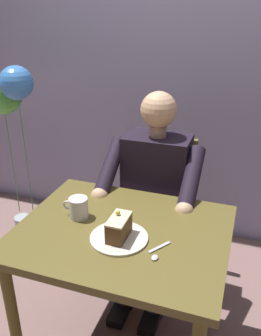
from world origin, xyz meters
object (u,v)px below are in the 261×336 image
at_px(balloon_display, 9,109).
at_px(seated_person, 152,198).
at_px(dining_table, 122,248).
at_px(coffee_cup, 78,207).
at_px(cake_slice, 119,227).
at_px(chair, 159,204).
at_px(dessert_spoon, 157,253).

bearing_deg(balloon_display, seated_person, 170.88).
relative_size(dining_table, seated_person, 0.76).
bearing_deg(coffee_cup, seated_person, -116.28).
bearing_deg(balloon_display, cake_slice, 145.11).
height_order(chair, cake_slice, chair).
distance_m(dining_table, chair, 0.67).
xyz_separation_m(dining_table, seated_person, (0.00, -0.48, 0.00)).
bearing_deg(chair, dessert_spoon, 103.69).
height_order(cake_slice, coffee_cup, cake_slice).
xyz_separation_m(dining_table, dessert_spoon, (-0.19, 0.11, 0.10)).
relative_size(dessert_spoon, balloon_display, 0.11).
bearing_deg(seated_person, cake_slice, 91.19).
bearing_deg(cake_slice, balloon_display, -34.89).
height_order(coffee_cup, dessert_spoon, coffee_cup).
bearing_deg(balloon_display, chair, -179.23).
distance_m(chair, balloon_display, 1.13).
xyz_separation_m(chair, cake_slice, (-0.01, 0.72, 0.29)).
bearing_deg(dessert_spoon, seated_person, -72.47).
relative_size(coffee_cup, balloon_display, 0.09).
height_order(dining_table, balloon_display, balloon_display).
xyz_separation_m(cake_slice, dessert_spoon, (-0.17, 0.04, -0.05)).
relative_size(coffee_cup, dessert_spoon, 0.88).
bearing_deg(chair, coffee_cup, 70.42).
xyz_separation_m(seated_person, coffee_cup, (0.22, 0.45, 0.15)).
relative_size(seated_person, dessert_spoon, 8.77).
bearing_deg(cake_slice, coffee_cup, -22.43).
distance_m(chair, cake_slice, 0.78).
relative_size(dining_table, chair, 1.02).
bearing_deg(dessert_spoon, chair, -76.31).
xyz_separation_m(dessert_spoon, balloon_display, (1.19, -0.75, 0.28)).
bearing_deg(balloon_display, coffee_cup, 141.95).
relative_size(chair, cake_slice, 6.51).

